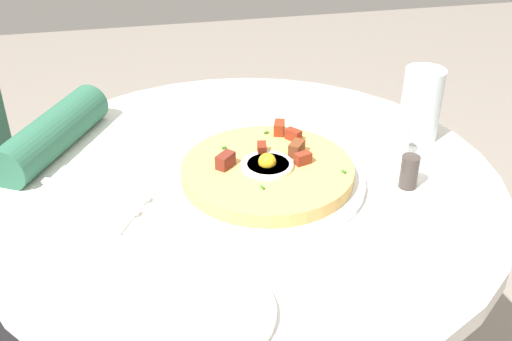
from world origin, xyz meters
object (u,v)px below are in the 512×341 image
Objects in this scene: fork at (83,202)px; bread_plate at (206,313)px; pizza_plate at (267,181)px; water_glass at (421,104)px; dining_table at (246,261)px; salt_shaker at (401,142)px; breakfast_pizza at (268,170)px; knife at (95,189)px; pepper_shaker at (409,172)px.

bread_plate is at bearing -32.86° from fork.
pizza_plate is 2.37× the size of water_glass.
dining_table is 2.69× the size of pizza_plate.
salt_shaker is (-0.04, 0.51, 0.02)m from fork.
breakfast_pizza is 1.62× the size of bread_plate.
salt_shaker is at bearing 93.44° from dining_table.
water_glass reaches higher than fork.
pizza_plate reaches higher than dining_table.
fork is 0.04m from knife.
bread_plate is 3.08× the size of pepper_shaker.
pepper_shaker reaches higher than bread_plate.
salt_shaker is 0.09m from pepper_shaker.
knife is 3.40× the size of pepper_shaker.
water_glass is (-0.10, 0.29, 0.04)m from breakfast_pizza.
dining_table is at bearing 33.57° from fork.
knife is 0.56m from water_glass.
water_glass reaches higher than bread_plate.
water_glass reaches higher than breakfast_pizza.
breakfast_pizza is (0.02, 0.03, 0.19)m from dining_table.
salt_shaker is at bearing 32.38° from fork.
pizza_plate reaches higher than fork.
pepper_shaker is at bearing 121.76° from bread_plate.
water_glass is at bearing 108.13° from breakfast_pizza.
breakfast_pizza is 0.24m from salt_shaker.
pizza_plate is 5.67× the size of pepper_shaker.
dining_table is at bearing 160.53° from bread_plate.
breakfast_pizza is at bearing 21.50° from knife.
dining_table is 15.25× the size of pepper_shaker.
salt_shaker is (-0.02, 0.26, 0.19)m from dining_table.
bread_plate is 0.40m from pepper_shaker.
bread_plate is (0.28, -0.10, 0.17)m from dining_table.
pizza_plate reaches higher than knife.
water_glass reaches higher than dining_table.
fork is at bearing -95.68° from pepper_shaker.
pizza_plate is (0.02, 0.03, 0.17)m from dining_table.
pepper_shaker is at bearing 76.20° from breakfast_pizza.
salt_shaker reaches higher than knife.
dining_table is 15.13× the size of salt_shaker.
pepper_shaker is (0.08, 0.47, 0.02)m from knife.
fork is at bearing -90.00° from knife.
pizza_plate is 0.26m from knife.
pizza_plate is at bearing -71.75° from water_glass.
knife is at bearing -83.15° from water_glass.
fork is at bearing -150.68° from bread_plate.
knife reaches higher than dining_table.
bread_plate reaches higher than knife.
breakfast_pizza is at bearing 55.22° from dining_table.
fork is 0.58m from water_glass.
bread_plate is 3.06× the size of salt_shaker.
dining_table is at bearing -124.78° from breakfast_pizza.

